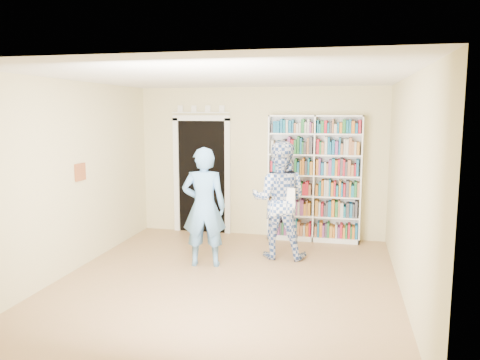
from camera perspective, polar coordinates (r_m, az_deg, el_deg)
name	(u,v)px	position (r m, az deg, el deg)	size (l,w,h in m)	color
floor	(227,282)	(6.44, -1.66, -12.27)	(5.00, 5.00, 0.00)	#9C794B
ceiling	(226,77)	(6.04, -1.77, 12.45)	(5.00, 5.00, 0.00)	white
wall_back	(260,162)	(8.52, 2.44, 2.16)	(4.50, 4.50, 0.00)	beige
wall_left	(71,177)	(7.00, -19.87, 0.32)	(5.00, 5.00, 0.00)	beige
wall_right	(408,189)	(5.96, 19.75, -0.99)	(5.00, 5.00, 0.00)	beige
bookshelf	(314,178)	(8.28, 9.03, 0.25)	(1.61, 0.30, 2.21)	white
doorway	(202,170)	(8.78, -4.67, 1.20)	(1.10, 0.08, 2.43)	black
wall_art	(80,172)	(7.15, -18.90, 0.93)	(0.03, 0.25, 0.25)	brown
man_blue	(204,207)	(6.88, -4.41, -3.30)	(0.64, 0.42, 1.76)	#5B92CB
man_plaid	(279,200)	(7.27, 4.80, -2.44)	(0.89, 0.69, 1.82)	#2E4B8F
paper_sheet	(288,198)	(7.01, 5.91, -2.15)	(0.21, 0.01, 0.29)	white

